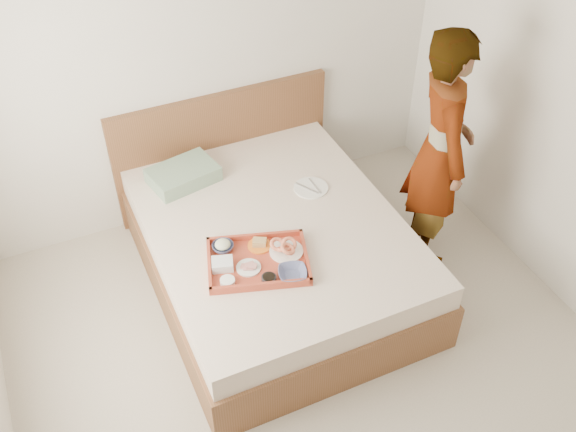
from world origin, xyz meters
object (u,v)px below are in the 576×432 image
(bed, at_px, (275,252))
(tray, at_px, (258,261))
(dinner_plate, at_px, (311,188))
(person, at_px, (440,151))

(bed, relative_size, tray, 3.34)
(dinner_plate, bearing_deg, tray, -139.52)
(bed, height_order, dinner_plate, dinner_plate)
(person, bearing_deg, bed, 102.22)
(bed, relative_size, person, 1.17)
(tray, bearing_deg, dinner_plate, 57.71)
(bed, bearing_deg, dinner_plate, 30.62)
(bed, bearing_deg, tray, -128.56)
(dinner_plate, bearing_deg, person, -25.80)
(dinner_plate, xyz_separation_m, person, (0.75, -0.36, 0.32))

